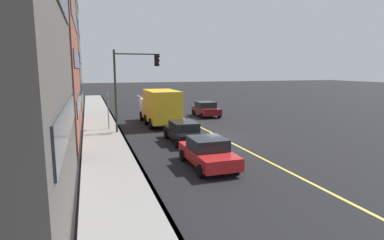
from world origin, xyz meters
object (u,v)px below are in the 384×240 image
Objects in this scene: truck_yellow at (160,107)px; car_red at (208,152)px; street_sign_post at (108,108)px; traffic_light_mast at (132,77)px; car_black at (184,131)px; car_maroon at (206,109)px.

car_red is at bearing 178.20° from truck_yellow.
street_sign_post reaches higher than truck_yellow.
truck_yellow is 4.79m from traffic_light_mast.
street_sign_post is at bearing 48.48° from traffic_light_mast.
car_black is 0.65× the size of truck_yellow.
traffic_light_mast is (-6.22, 8.42, 3.48)m from car_maroon.
street_sign_post is (-4.68, 10.16, 1.05)m from car_maroon.
traffic_light_mast is at bearing 136.03° from truck_yellow.
street_sign_post is at bearing 106.54° from truck_yellow.
car_maroon is (10.40, -5.63, 0.06)m from car_black.
truck_yellow reaches higher than car_red.
car_black is 11.83m from car_maroon.
car_red reaches higher than car_black.
car_red is at bearing -159.90° from street_sign_post.
car_maroon is at bearing -20.75° from car_red.
street_sign_post is (-1.34, 4.51, 0.20)m from truck_yellow.
car_red is 12.64m from truck_yellow.
car_black is 7.12m from truck_yellow.
car_red is 0.67× the size of traffic_light_mast.
traffic_light_mast reaches higher than truck_yellow.
car_black is 1.41× the size of street_sign_post.
car_maroon is 11.23m from street_sign_post.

